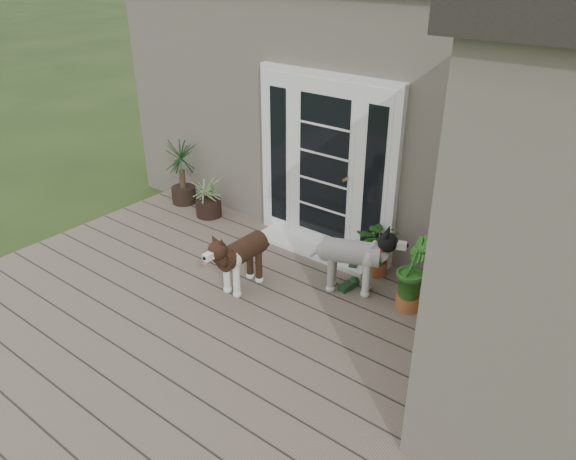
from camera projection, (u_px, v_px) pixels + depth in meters
The scene contains 14 objects.
deck at pixel (211, 341), 5.40m from camera, with size 6.20×4.60×0.12m, color #6B5B4C.
house_main at pixel (422, 103), 7.69m from camera, with size 7.40×4.00×3.10m, color #665E54.
door_unit at pixel (326, 165), 6.53m from camera, with size 1.90×0.14×2.15m, color white.
door_step at pixel (314, 248), 6.87m from camera, with size 1.60×0.40×0.05m, color white.
brindle_dog at pixel (242, 261), 6.00m from camera, with size 0.34×0.80×0.67m, color #3A2315, non-canonical shape.
white_dog at pixel (351, 262), 5.93m from camera, with size 0.36×0.84×0.70m, color silver, non-canonical shape.
spider_plant at pixel (208, 195), 7.63m from camera, with size 0.59×0.59×0.63m, color #94BE75, non-canonical shape.
yucca at pixel (182, 172), 7.95m from camera, with size 0.66×0.66×0.95m, color black, non-canonical shape.
herb_a at pixel (377, 250), 6.26m from camera, with size 0.49×0.49×0.62m, color #2B621C.
herb_b at pixel (410, 283), 5.67m from camera, with size 0.40×0.40×0.60m, color #175118.
herb_c at pixel (477, 284), 5.63m from camera, with size 0.40×0.40×0.62m, color #1B6020.
sapling at pixel (491, 301), 4.53m from camera, with size 0.46×0.46×1.57m, color #2A5D1A, non-canonical shape.
clog_left at pixel (354, 263), 6.52m from camera, with size 0.13×0.29×0.09m, color #14321E, non-canonical shape.
clog_right at pixel (349, 285), 6.10m from camera, with size 0.14×0.29×0.09m, color #16371A, non-canonical shape.
Camera 1 is at (3.24, -2.52, 3.50)m, focal length 34.48 mm.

